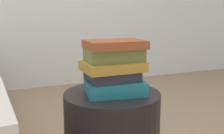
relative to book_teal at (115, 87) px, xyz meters
The scene contains 5 objects.
book_teal is the anchor object (origin of this frame).
book_charcoal 0.06m from the book_teal, 110.33° to the left, with size 0.23×0.18×0.05m, color #28282D.
book_ochre 0.10m from the book_teal, 154.90° to the left, with size 0.28×0.20×0.04m, color #B7842D.
book_olive 0.15m from the book_teal, 83.99° to the left, with size 0.26×0.16×0.06m, color olive.
book_rust 0.20m from the book_teal, 61.80° to the left, with size 0.27×0.19×0.04m, color #994723.
Camera 1 is at (-0.49, -1.18, 0.84)m, focal length 44.16 mm.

